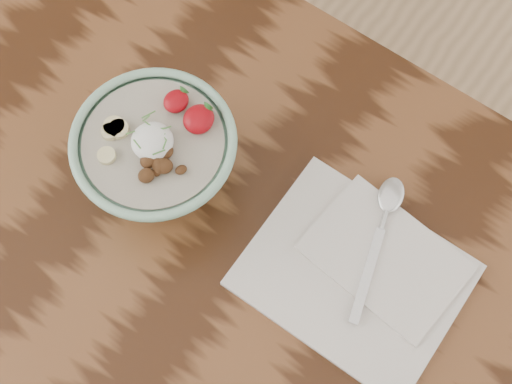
{
  "coord_description": "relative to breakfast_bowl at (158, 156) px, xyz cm",
  "views": [
    {
      "loc": [
        18.61,
        -12.75,
        163.66
      ],
      "look_at": [
        1.14,
        11.78,
        87.02
      ],
      "focal_mm": 50.0,
      "sensor_mm": 36.0,
      "label": 1
    }
  ],
  "objects": [
    {
      "name": "table",
      "position": [
        12.93,
        -10.21,
        -16.21
      ],
      "size": [
        160.0,
        90.0,
        75.0
      ],
      "color": "#361C0D",
      "rests_on": "ground"
    },
    {
      "name": "breakfast_bowl",
      "position": [
        0.0,
        0.0,
        0.0
      ],
      "size": [
        20.43,
        20.43,
        13.41
      ],
      "rotation": [
        0.0,
        0.0,
        0.42
      ],
      "color": "#90C2A6",
      "rests_on": "table"
    },
    {
      "name": "spoon",
      "position": [
        27.21,
        11.91,
        -4.84
      ],
      "size": [
        7.99,
        20.16,
        1.07
      ],
      "rotation": [
        0.0,
        0.0,
        0.29
      ],
      "color": "silver",
      "rests_on": "napkin"
    },
    {
      "name": "napkin",
      "position": [
        28.62,
        4.05,
        -6.23
      ],
      "size": [
        26.52,
        22.36,
        1.63
      ],
      "rotation": [
        0.0,
        0.0,
        0.0
      ],
      "color": "silver",
      "rests_on": "table"
    }
  ]
}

